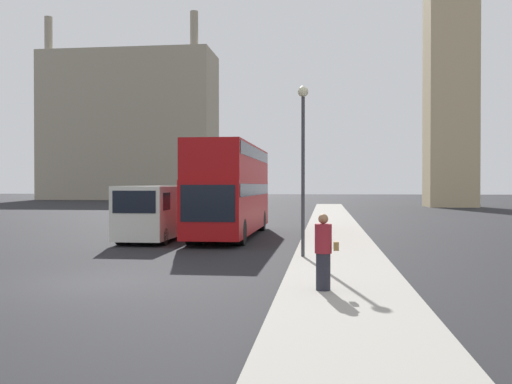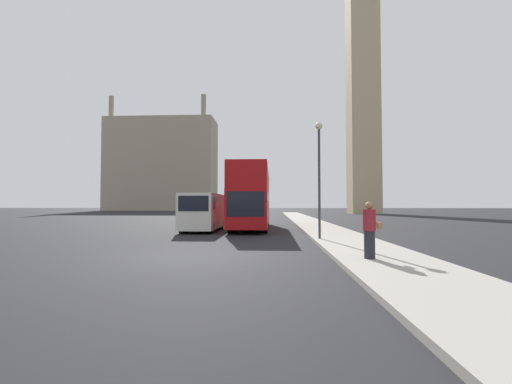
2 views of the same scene
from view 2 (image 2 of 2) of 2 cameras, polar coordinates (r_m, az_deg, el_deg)
ground_plane at (r=12.58m, az=-11.30°, el=-10.42°), size 300.00×300.00×0.00m
sidewalk_strip at (r=12.71m, az=19.30°, el=-9.92°), size 3.14×120.00×0.15m
clock_tower at (r=78.12m, az=17.26°, el=23.46°), size 6.02×6.19×68.93m
building_block_distant at (r=104.37m, az=-15.38°, el=4.36°), size 31.01×11.49×32.44m
red_double_decker_bus at (r=25.78m, az=-0.75°, el=-0.52°), size 2.56×11.49×4.51m
white_van at (r=23.76m, az=-8.82°, el=-3.17°), size 2.20×5.99×2.54m
pedestrian at (r=11.30m, az=18.41°, el=-6.05°), size 0.55×0.39×1.76m
street_lamp at (r=17.35m, az=10.48°, el=4.96°), size 0.36×0.36×5.78m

